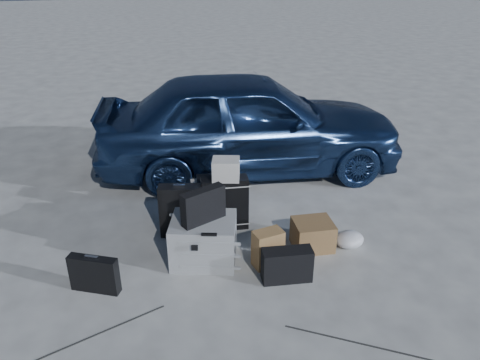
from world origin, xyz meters
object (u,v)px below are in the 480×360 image
briefcase (94,274)px  suitcase_right (225,203)px  pelican_case (204,240)px  cardboard_box (313,235)px  duffel_bag (209,201)px  suitcase_left (181,211)px  car (249,122)px

briefcase → suitcase_right: (1.37, 0.70, 0.12)m
pelican_case → cardboard_box: 1.11m
duffel_bag → cardboard_box: bearing=-33.7°
suitcase_right → cardboard_box: (0.75, -0.62, -0.15)m
suitcase_left → pelican_case: bearing=-61.5°
suitcase_left → cardboard_box: suitcase_left is taller
suitcase_left → suitcase_right: 0.48m
car → briefcase: car is taller
car → cardboard_box: 2.08m
suitcase_right → duffel_bag: size_ratio=0.90×
pelican_case → duffel_bag: 0.89m
suitcase_left → briefcase: bearing=-127.5°
pelican_case → briefcase: (-1.02, -0.18, -0.05)m
briefcase → suitcase_right: suitcase_right is taller
briefcase → suitcase_right: size_ratio=0.75×
briefcase → pelican_case: bearing=38.5°
briefcase → cardboard_box: 2.12m
car → briefcase: bearing=144.6°
briefcase → cardboard_box: bearing=30.9°
suitcase_right → cardboard_box: suitcase_right is taller
suitcase_left → suitcase_right: size_ratio=0.96×
pelican_case → suitcase_left: size_ratio=1.07×
pelican_case → briefcase: size_ratio=1.37×
cardboard_box → car: bearing=91.2°
suitcase_left → duffel_bag: size_ratio=0.87×
car → suitcase_right: bearing=162.3°
cardboard_box → suitcase_left: bearing=153.5°
car → suitcase_left: car is taller
car → suitcase_left: bearing=149.1°
pelican_case → briefcase: pelican_case is taller
briefcase → duffel_bag: (1.27, 1.03, -0.01)m
car → briefcase: (-2.08, -2.09, -0.50)m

